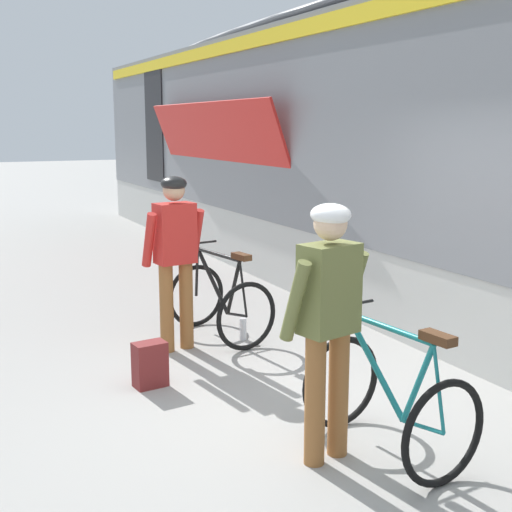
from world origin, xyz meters
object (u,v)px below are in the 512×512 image
(cyclist_near_in_red, at_px, (175,248))
(water_bottle_near_the_bikes, at_px, (243,329))
(train_car, at_px, (472,149))
(cyclist_far_in_olive, at_px, (328,310))
(backpack_on_platform, at_px, (150,364))
(bicycle_near_black, at_px, (220,301))
(bicycle_far_teal, at_px, (389,399))

(cyclist_near_in_red, height_order, water_bottle_near_the_bikes, cyclist_near_in_red)
(train_car, xyz_separation_m, cyclist_far_in_olive, (-3.54, -2.51, -0.91))
(train_car, xyz_separation_m, backpack_on_platform, (-4.23, -0.71, -1.77))
(bicycle_near_black, relative_size, backpack_on_platform, 2.91)
(cyclist_far_in_olive, relative_size, bicycle_far_teal, 1.55)
(train_car, xyz_separation_m, bicycle_far_teal, (-3.12, -2.64, -1.56))
(bicycle_far_teal, bearing_deg, cyclist_far_in_olive, 162.39)
(bicycle_near_black, height_order, backpack_on_platform, bicycle_near_black)
(water_bottle_near_the_bikes, bearing_deg, backpack_on_platform, -146.83)
(train_car, bearing_deg, cyclist_far_in_olive, -144.72)
(backpack_on_platform, distance_m, water_bottle_near_the_bikes, 1.54)
(backpack_on_platform, bearing_deg, cyclist_far_in_olive, -75.79)
(bicycle_near_black, xyz_separation_m, backpack_on_platform, (-1.10, -1.01, -0.20))
(train_car, distance_m, cyclist_near_in_red, 3.79)
(backpack_on_platform, bearing_deg, train_car, 2.93)
(backpack_on_platform, height_order, water_bottle_near_the_bikes, backpack_on_platform)
(bicycle_near_black, bearing_deg, water_bottle_near_the_bikes, -42.66)
(cyclist_near_in_red, distance_m, water_bottle_near_the_bikes, 1.19)
(cyclist_far_in_olive, height_order, bicycle_near_black, cyclist_far_in_olive)
(cyclist_far_in_olive, distance_m, bicycle_near_black, 2.91)
(cyclist_near_in_red, height_order, bicycle_near_black, cyclist_near_in_red)
(bicycle_far_teal, relative_size, water_bottle_near_the_bikes, 4.83)
(train_car, bearing_deg, water_bottle_near_the_bikes, 177.53)
(cyclist_near_in_red, bearing_deg, water_bottle_near_the_bikes, -0.71)
(cyclist_near_in_red, relative_size, bicycle_far_teal, 1.55)
(water_bottle_near_the_bikes, bearing_deg, bicycle_far_teal, -93.80)
(cyclist_far_in_olive, bearing_deg, bicycle_near_black, 81.56)
(bicycle_far_teal, distance_m, backpack_on_platform, 2.23)
(cyclist_near_in_red, distance_m, backpack_on_platform, 1.32)
(bicycle_near_black, bearing_deg, cyclist_near_in_red, -163.53)
(bicycle_near_black, xyz_separation_m, bicycle_far_teal, (0.00, -2.94, -0.00))
(cyclist_far_in_olive, xyz_separation_m, bicycle_near_black, (0.42, 2.81, -0.65))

